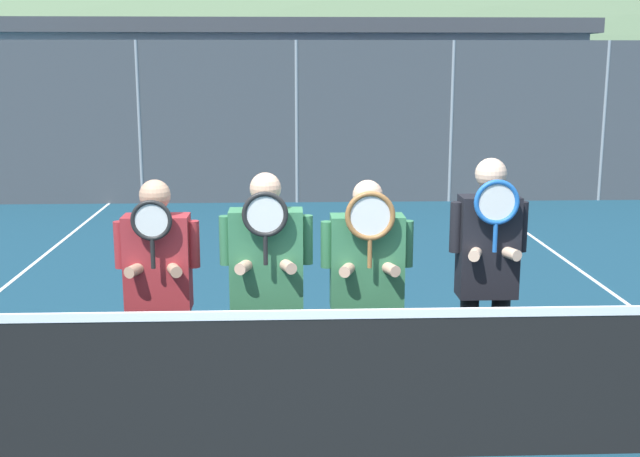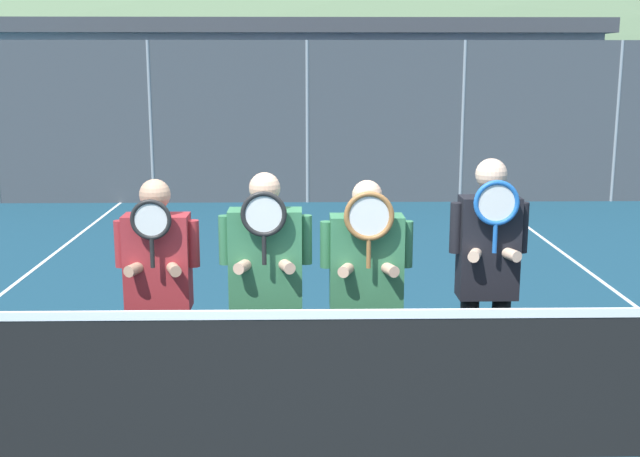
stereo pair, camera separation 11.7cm
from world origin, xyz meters
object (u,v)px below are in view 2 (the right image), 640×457
car_center (618,137)px  car_far_left (141,138)px  player_center_left (266,278)px  player_leftmost (158,282)px  car_left_of_center (385,138)px  player_center_right (366,280)px  player_rightmost (487,269)px

car_center → car_far_left: bearing=-179.4°
player_center_left → car_far_left: bearing=105.0°
player_leftmost → car_left_of_center: (2.75, 11.87, -0.11)m
player_center_left → player_center_right: player_center_left is taller
car_center → player_center_right: bearing=-118.0°
car_far_left → player_leftmost: bearing=-78.2°
player_leftmost → player_center_right: (1.42, -0.02, 0.01)m
player_center_left → player_rightmost: 1.52m
car_far_left → car_left_of_center: car_left_of_center is taller
player_rightmost → car_center: size_ratio=0.41×
player_center_left → car_far_left: size_ratio=0.37×
player_rightmost → player_center_left: bearing=-176.9°
car_far_left → player_center_left: bearing=-75.0°
player_center_right → player_rightmost: bearing=2.2°
car_far_left → car_center: car_far_left is taller
player_center_left → player_rightmost: (1.52, 0.08, 0.03)m
player_center_left → player_center_right: (0.68, 0.05, -0.03)m
player_rightmost → car_left_of_center: player_rightmost is taller
player_center_right → car_center: 13.77m
player_center_right → car_left_of_center: bearing=83.6°
player_leftmost → player_rightmost: bearing=0.2°
player_leftmost → player_center_right: bearing=-0.9°
player_rightmost → car_center: 13.37m
car_far_left → car_left_of_center: bearing=-1.6°
car_far_left → car_left_of_center: 5.25m
player_center_left → player_rightmost: bearing=3.1°
car_left_of_center → player_center_left: bearing=-99.6°
player_center_right → car_center: bearing=62.0°
car_center → car_left_of_center: bearing=-177.1°
player_center_right → car_left_of_center: car_left_of_center is taller
player_center_right → player_leftmost: bearing=179.1°
player_center_right → car_left_of_center: (1.33, 11.90, -0.12)m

